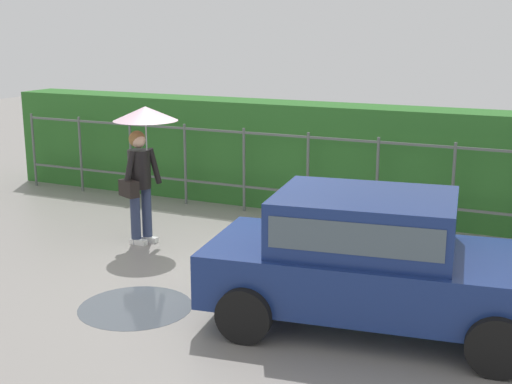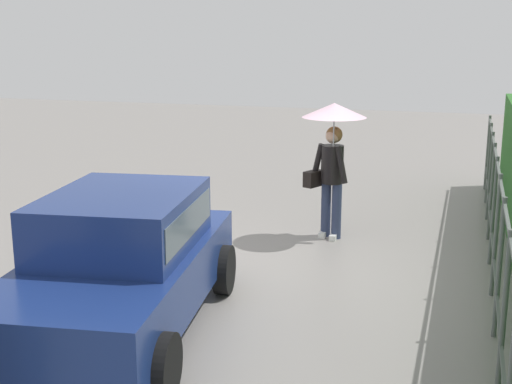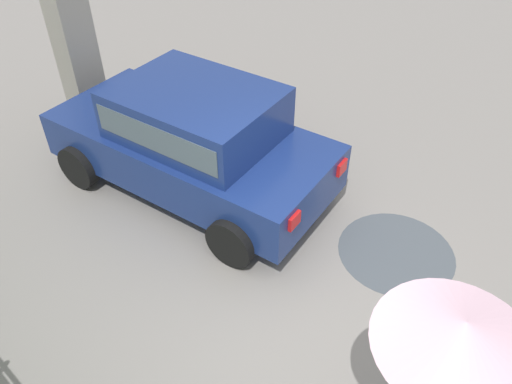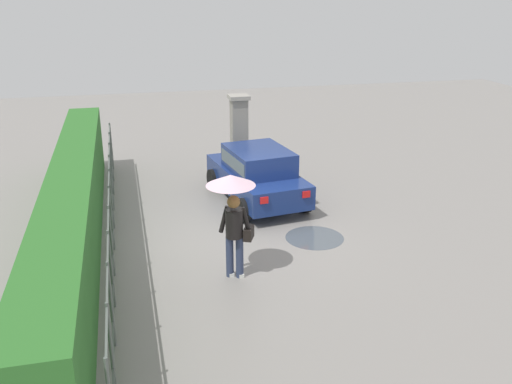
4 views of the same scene
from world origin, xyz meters
TOP-DOWN VIEW (x-y plane):
  - ground_plane at (0.00, 0.00)m, footprint 40.00×40.00m
  - car at (2.18, -0.80)m, footprint 3.91×2.28m
  - pedestrian at (-1.76, 0.64)m, footprint 0.96×0.96m
  - gate_pillar at (4.75, -0.86)m, footprint 0.60×0.60m
  - fence_section at (-0.01, 2.97)m, footprint 12.12×0.05m
  - hedge_row at (-0.01, 3.70)m, footprint 13.07×0.90m
  - puddle_near at (-0.45, -1.52)m, footprint 1.35×1.35m

SIDE VIEW (x-z plane):
  - ground_plane at x=0.00m, z-range 0.00..0.00m
  - puddle_near at x=-0.45m, z-range 0.00..0.00m
  - car at x=2.18m, z-range 0.06..1.54m
  - fence_section at x=-0.01m, z-range 0.08..1.58m
  - hedge_row at x=-0.01m, z-range 0.00..1.90m
  - gate_pillar at x=4.75m, z-range 0.03..2.45m
  - pedestrian at x=-1.76m, z-range 0.50..2.59m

